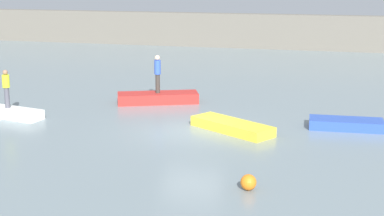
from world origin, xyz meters
TOP-DOWN VIEW (x-y plane):
  - ground_plane at (0.00, 0.00)m, footprint 120.00×120.00m
  - embankment_wall at (0.00, 27.24)m, footprint 80.00×1.20m
  - rowboat_white at (-8.61, 0.19)m, footprint 3.59×1.65m
  - rowboat_red at (-3.02, 4.72)m, footprint 4.16×2.68m
  - rowboat_yellow at (1.57, 0.45)m, footprint 3.76×2.96m
  - rowboat_blue at (6.09, 2.04)m, footprint 3.08×1.39m
  - person_hiviz_shirt at (-8.61, 0.19)m, footprint 0.32×0.32m
  - person_blue_shirt at (-3.02, 4.72)m, footprint 0.32×0.32m
  - mooring_buoy at (3.32, -5.92)m, footprint 0.49×0.49m

SIDE VIEW (x-z plane):
  - ground_plane at x=0.00m, z-range 0.00..0.00m
  - rowboat_yellow at x=1.57m, z-range 0.00..0.41m
  - rowboat_blue at x=6.09m, z-range 0.00..0.41m
  - rowboat_white at x=-8.61m, z-range 0.00..0.43m
  - mooring_buoy at x=3.32m, z-range 0.00..0.49m
  - rowboat_red at x=-3.02m, z-range 0.00..0.50m
  - person_hiviz_shirt at x=-8.61m, z-range 0.53..2.25m
  - embankment_wall at x=0.00m, z-range 0.00..2.90m
  - person_blue_shirt at x=-3.02m, z-range 0.63..2.51m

